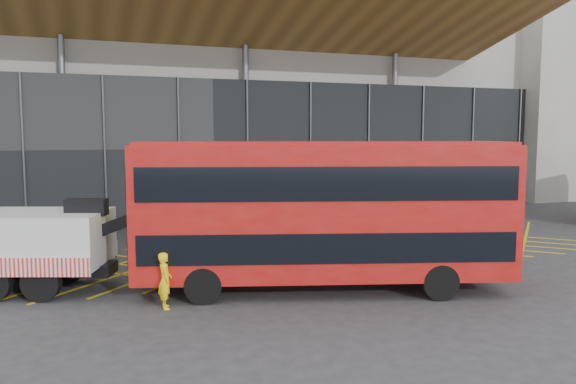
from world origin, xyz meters
name	(u,v)px	position (x,y,z in m)	size (l,w,h in m)	color
ground_plane	(228,261)	(0.00, 0.00, 0.00)	(120.00, 120.00, 0.00)	#2C2C2E
road_markings	(341,251)	(4.80, 0.00, 0.01)	(26.36, 7.16, 0.01)	gold
construction_building	(189,74)	(1.92, 18.40, 8.98)	(55.00, 23.97, 18.00)	gray
east_building	(557,71)	(32.00, 16.00, 10.00)	(15.00, 12.00, 20.00)	gray
bus_towed	(324,209)	(1.76, -5.08, 2.56)	(11.59, 5.79, 4.62)	#9E0F0C
worker	(165,280)	(-3.08, -5.19, 0.79)	(0.58, 0.38, 1.59)	yellow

